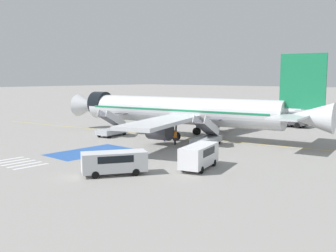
{
  "coord_description": "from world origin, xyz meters",
  "views": [
    {
      "loc": [
        36.25,
        -42.97,
        8.44
      ],
      "look_at": [
        1.1,
        -3.42,
        1.86
      ],
      "focal_mm": 42.0,
      "sensor_mm": 36.0,
      "label": 1
    }
  ],
  "objects_px": {
    "boarding_stairs_forward": "(112,129)",
    "ground_crew_0": "(175,136)",
    "airliner": "(182,111)",
    "fuel_tanker": "(286,115)",
    "service_van_0": "(114,161)",
    "boarding_stairs_aft": "(206,138)",
    "service_van_1": "(199,155)",
    "ground_crew_1": "(164,134)"
  },
  "relations": [
    {
      "from": "boarding_stairs_forward",
      "to": "ground_crew_1",
      "type": "relative_size",
      "value": 3.31
    },
    {
      "from": "airliner",
      "to": "fuel_tanker",
      "type": "relative_size",
      "value": 4.63
    },
    {
      "from": "airliner",
      "to": "boarding_stairs_aft",
      "type": "height_order",
      "value": "airliner"
    },
    {
      "from": "service_van_0",
      "to": "ground_crew_1",
      "type": "xyz_separation_m",
      "value": [
        -8.88,
        16.31,
        -0.27
      ]
    },
    {
      "from": "service_van_1",
      "to": "fuel_tanker",
      "type": "bearing_deg",
      "value": 87.79
    },
    {
      "from": "airliner",
      "to": "fuel_tanker",
      "type": "distance_m",
      "value": 22.3
    },
    {
      "from": "airliner",
      "to": "service_van_1",
      "type": "bearing_deg",
      "value": -145.19
    },
    {
      "from": "boarding_stairs_forward",
      "to": "ground_crew_1",
      "type": "bearing_deg",
      "value": 0.44
    },
    {
      "from": "boarding_stairs_aft",
      "to": "airliner",
      "type": "bearing_deg",
      "value": 144.07
    },
    {
      "from": "fuel_tanker",
      "to": "service_van_0",
      "type": "bearing_deg",
      "value": -171.08
    },
    {
      "from": "airliner",
      "to": "ground_crew_1",
      "type": "xyz_separation_m",
      "value": [
        0.62,
        -4.32,
        -2.79
      ]
    },
    {
      "from": "ground_crew_1",
      "to": "boarding_stairs_aft",
      "type": "bearing_deg",
      "value": -146.05
    },
    {
      "from": "service_van_0",
      "to": "ground_crew_0",
      "type": "xyz_separation_m",
      "value": [
        -6.0,
        15.12,
        -0.14
      ]
    },
    {
      "from": "airliner",
      "to": "ground_crew_0",
      "type": "distance_m",
      "value": 7.05
    },
    {
      "from": "fuel_tanker",
      "to": "service_van_0",
      "type": "distance_m",
      "value": 42.34
    },
    {
      "from": "service_van_1",
      "to": "ground_crew_0",
      "type": "distance_m",
      "value": 13.13
    },
    {
      "from": "fuel_tanker",
      "to": "ground_crew_0",
      "type": "height_order",
      "value": "fuel_tanker"
    },
    {
      "from": "airliner",
      "to": "fuel_tanker",
      "type": "bearing_deg",
      "value": -24.09
    },
    {
      "from": "boarding_stairs_forward",
      "to": "service_van_1",
      "type": "xyz_separation_m",
      "value": [
        21.79,
        -8.01,
        0.34
      ]
    },
    {
      "from": "boarding_stairs_aft",
      "to": "ground_crew_0",
      "type": "distance_m",
      "value": 3.93
    },
    {
      "from": "service_van_1",
      "to": "ground_crew_1",
      "type": "distance_m",
      "value": 16.14
    },
    {
      "from": "ground_crew_0",
      "to": "ground_crew_1",
      "type": "height_order",
      "value": "ground_crew_0"
    },
    {
      "from": "fuel_tanker",
      "to": "service_van_1",
      "type": "xyz_separation_m",
      "value": [
        8.05,
        -35.41,
        -0.56
      ]
    },
    {
      "from": "airliner",
      "to": "boarding_stairs_aft",
      "type": "xyz_separation_m",
      "value": [
        6.77,
        -3.35,
        -2.75
      ]
    },
    {
      "from": "boarding_stairs_forward",
      "to": "service_van_0",
      "type": "bearing_deg",
      "value": -49.46
    },
    {
      "from": "fuel_tanker",
      "to": "ground_crew_1",
      "type": "xyz_separation_m",
      "value": [
        -4.94,
        -25.84,
        -0.93
      ]
    },
    {
      "from": "boarding_stairs_forward",
      "to": "fuel_tanker",
      "type": "bearing_deg",
      "value": 53.77
    },
    {
      "from": "boarding_stairs_forward",
      "to": "fuel_tanker",
      "type": "height_order",
      "value": "boarding_stairs_forward"
    },
    {
      "from": "service_van_1",
      "to": "ground_crew_0",
      "type": "xyz_separation_m",
      "value": [
        -10.11,
        8.37,
        -0.24
      ]
    },
    {
      "from": "service_van_0",
      "to": "fuel_tanker",
      "type": "bearing_deg",
      "value": -52.42
    },
    {
      "from": "service_van_0",
      "to": "ground_crew_0",
      "type": "distance_m",
      "value": 16.27
    },
    {
      "from": "airliner",
      "to": "fuel_tanker",
      "type": "xyz_separation_m",
      "value": [
        5.56,
        21.52,
        -1.85
      ]
    },
    {
      "from": "airliner",
      "to": "fuel_tanker",
      "type": "height_order",
      "value": "airliner"
    },
    {
      "from": "boarding_stairs_forward",
      "to": "ground_crew_0",
      "type": "xyz_separation_m",
      "value": [
        11.68,
        0.36,
        0.1
      ]
    },
    {
      "from": "fuel_tanker",
      "to": "service_van_1",
      "type": "distance_m",
      "value": 36.32
    },
    {
      "from": "boarding_stairs_forward",
      "to": "ground_crew_1",
      "type": "xyz_separation_m",
      "value": [
        8.79,
        1.56,
        -0.04
      ]
    },
    {
      "from": "airliner",
      "to": "ground_crew_0",
      "type": "xyz_separation_m",
      "value": [
        3.5,
        -5.52,
        -2.65
      ]
    },
    {
      "from": "fuel_tanker",
      "to": "service_van_1",
      "type": "relative_size",
      "value": 1.56
    },
    {
      "from": "boarding_stairs_forward",
      "to": "ground_crew_0",
      "type": "bearing_deg",
      "value": -7.83
    },
    {
      "from": "boarding_stairs_forward",
      "to": "service_van_0",
      "type": "xyz_separation_m",
      "value": [
        17.67,
        -14.76,
        0.24
      ]
    },
    {
      "from": "fuel_tanker",
      "to": "ground_crew_1",
      "type": "bearing_deg",
      "value": 172.75
    },
    {
      "from": "boarding_stairs_forward",
      "to": "service_van_1",
      "type": "bearing_deg",
      "value": -29.79
    }
  ]
}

